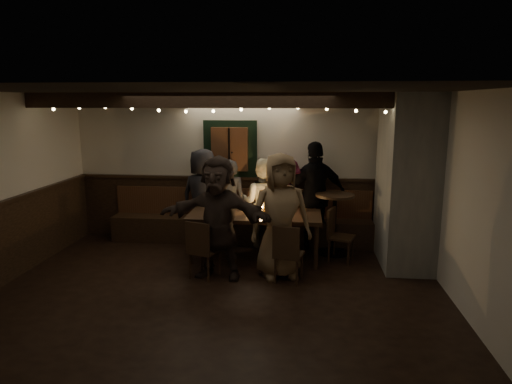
# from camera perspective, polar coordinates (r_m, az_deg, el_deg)

# --- Properties ---
(room) EXTENTS (6.02, 5.01, 2.62)m
(room) POSITION_cam_1_polar(r_m,az_deg,el_deg) (7.07, 5.66, -0.21)
(room) COLOR black
(room) RESTS_ON ground
(dining_table) EXTENTS (2.08, 0.89, 0.90)m
(dining_table) POSITION_cam_1_polar(r_m,az_deg,el_deg) (7.18, -0.19, -3.23)
(dining_table) COLOR black
(dining_table) RESTS_ON ground
(chair_near_left) EXTENTS (0.49, 0.49, 0.84)m
(chair_near_left) POSITION_cam_1_polar(r_m,az_deg,el_deg) (6.48, -6.86, -6.79)
(chair_near_left) COLOR black
(chair_near_left) RESTS_ON ground
(chair_near_right) EXTENTS (0.45, 0.45, 0.83)m
(chair_near_right) POSITION_cam_1_polar(r_m,az_deg,el_deg) (6.30, 3.96, -7.33)
(chair_near_right) COLOR black
(chair_near_right) RESTS_ON ground
(chair_end) EXTENTS (0.48, 0.48, 0.84)m
(chair_end) POSITION_cam_1_polar(r_m,az_deg,el_deg) (7.28, 10.04, -4.88)
(chair_end) COLOR black
(chair_end) RESTS_ON ground
(high_top) EXTENTS (0.63, 0.63, 1.00)m
(high_top) POSITION_cam_1_polar(r_m,az_deg,el_deg) (7.56, 9.77, -2.99)
(high_top) COLOR black
(high_top) RESTS_ON ground
(person_a) EXTENTS (0.92, 0.71, 1.68)m
(person_a) POSITION_cam_1_polar(r_m,az_deg,el_deg) (7.96, -6.61, -0.65)
(person_a) COLOR black
(person_a) RESTS_ON ground
(person_b) EXTENTS (0.61, 0.46, 1.51)m
(person_b) POSITION_cam_1_polar(r_m,az_deg,el_deg) (7.91, -3.30, -1.33)
(person_b) COLOR #2C2C30
(person_b) RESTS_ON ground
(person_c) EXTENTS (0.85, 0.72, 1.53)m
(person_c) POSITION_cam_1_polar(r_m,az_deg,el_deg) (7.82, 0.84, -1.36)
(person_c) COLOR beige
(person_c) RESTS_ON ground
(person_d) EXTENTS (1.02, 0.63, 1.53)m
(person_d) POSITION_cam_1_polar(r_m,az_deg,el_deg) (7.78, 3.83, -1.46)
(person_d) COLOR #480E1E
(person_d) RESTS_ON ground
(person_e) EXTENTS (1.15, 0.75, 1.82)m
(person_e) POSITION_cam_1_polar(r_m,az_deg,el_deg) (7.77, 7.44, -0.43)
(person_e) COLOR black
(person_e) RESTS_ON ground
(person_f) EXTENTS (1.68, 0.79, 1.75)m
(person_f) POSITION_cam_1_polar(r_m,az_deg,el_deg) (6.43, -4.76, -3.19)
(person_f) COLOR #2F231D
(person_f) RESTS_ON ground
(person_g) EXTENTS (1.00, 0.80, 1.78)m
(person_g) POSITION_cam_1_polar(r_m,az_deg,el_deg) (6.43, 3.04, -3.00)
(person_g) COLOR olive
(person_g) RESTS_ON ground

